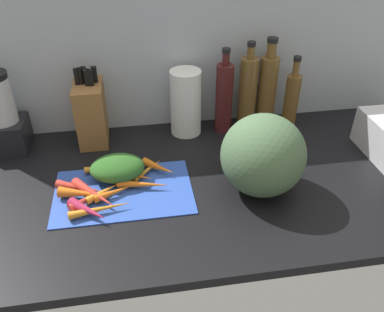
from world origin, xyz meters
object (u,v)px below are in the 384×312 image
Objects in this scene: carrot_1 at (103,192)px; carrot_4 at (131,175)px; knife_block at (91,112)px; carrot_2 at (94,194)px; carrot_12 at (85,200)px; bottle_1 at (247,93)px; carrot_0 at (158,167)px; blender_appliance at (3,118)px; bottle_0 at (224,97)px; carrot_7 at (88,210)px; bottle_2 at (267,90)px; carrot_6 at (101,209)px; cutting_board at (124,191)px; winter_squash at (263,155)px; paper_towel_roll at (186,103)px; carrot_10 at (148,170)px; carrot_5 at (103,168)px; carrot_8 at (113,192)px; carrot_3 at (81,193)px; bottle_3 at (291,99)px; carrot_9 at (81,188)px; carrot_11 at (144,184)px.

carrot_1 is 10.78cm from carrot_4.
knife_block is at bearing 96.10° from carrot_1.
carrot_2 is at bearing -158.92° from carrot_1.
carrot_12 is 70.91cm from bottle_1.
carrot_0 reaches higher than carrot_12.
blender_appliance is 0.89× the size of bottle_0.
carrot_0 is 0.89× the size of carrot_7.
bottle_2 is at bearing 30.26° from carrot_12.
knife_block reaches higher than carrot_6.
cutting_board is at bearing 23.13° from carrot_12.
cutting_board is 9.16cm from carrot_2.
knife_block reaches higher than winter_squash.
paper_towel_roll is 23.34cm from bottle_1.
winter_squash reaches higher than cutting_board.
cutting_board is 11.41cm from carrot_10.
knife_block is (-17.71, 24.70, 9.71)cm from carrot_10.
blender_appliance is at bearing 148.62° from carrot_5.
carrot_0 reaches higher than carrot_1.
bottle_1 reaches higher than carrot_1.
carrot_4 is 1.14× the size of carrot_8.
bottle_0 is (49.45, 37.00, 11.48)cm from carrot_12.
carrot_0 is at bearing 29.59° from carrot_12.
carrot_5 is (-17.80, 3.01, -0.50)cm from carrot_0.
carrot_2 is 59.47cm from bottle_0.
bottle_0 is at bearing 38.62° from carrot_10.
carrot_12 is at bearing 179.85° from winter_squash.
cutting_board is 1.31× the size of bottle_0.
carrot_3 is 0.49× the size of knife_block.
carrot_10 is 0.49× the size of knife_block.
carrot_6 is at bearing -117.82° from carrot_8.
carrot_12 is at bearing -150.41° from carrot_0.
bottle_3 is (8.90, -2.94, -3.28)cm from bottle_2.
carrot_9 is at bearing 103.13° from carrot_7.
carrot_9 is (-6.22, -9.80, 0.33)cm from carrot_5.
carrot_1 is 0.66× the size of carrot_6.
paper_towel_roll is (35.33, 37.69, 10.06)cm from carrot_12.
bottle_2 reaches higher than carrot_0.
bottle_1 reaches higher than carrot_12.
carrot_11 is (14.80, 2.68, -0.39)cm from carrot_2.
carrot_3 is 18.68cm from carrot_11.
blender_appliance reaches higher than carrot_1.
carrot_5 is (-0.22, 12.66, -0.17)cm from carrot_1.
bottle_1 reaches higher than carrot_0.
bottle_2 is 9.93cm from bottle_3.
bottle_0 reaches higher than carrot_2.
carrot_2 reaches higher than carrot_1.
paper_towel_roll is 0.76× the size of bottle_0.
bottle_2 reaches higher than winter_squash.
carrot_1 is 0.48× the size of paper_towel_roll.
carrot_10 is 0.54× the size of winter_squash.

